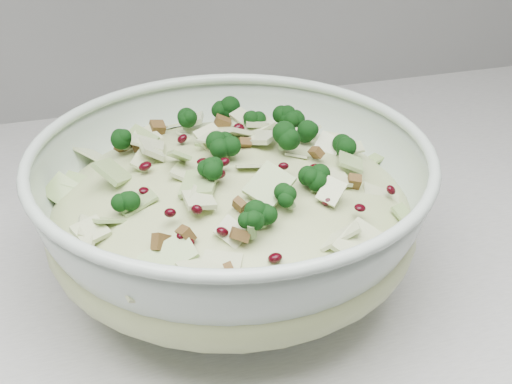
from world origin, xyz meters
TOP-DOWN VIEW (x-y plane):
  - mixing_bowl at (-0.67, 1.60)m, footprint 0.31×0.31m
  - salad at (-0.67, 1.60)m, footprint 0.36×0.36m

SIDE VIEW (x-z plane):
  - mixing_bowl at x=-0.67m, z-range 0.90..1.03m
  - salad at x=-0.67m, z-range 0.92..1.05m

